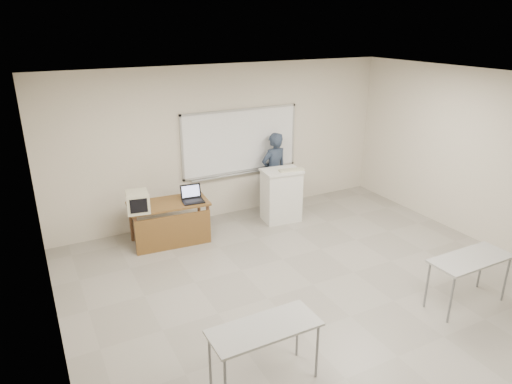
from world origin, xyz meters
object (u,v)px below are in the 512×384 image
whiteboard (241,142)px  laptop (192,198)px  podium (281,195)px  mouse (186,197)px  keyboard (292,170)px  presenter (274,172)px  instructor_desk (171,216)px  crt_monitor (138,202)px

whiteboard → laptop: bearing=-149.6°
podium → mouse: (-1.89, 0.15, 0.24)m
mouse → keyboard: bearing=-20.2°
whiteboard → presenter: whiteboard is taller
keyboard → presenter: (0.00, 0.68, -0.23)m
instructor_desk → podium: 2.25m
presenter → laptop: bearing=8.6°
whiteboard → keyboard: 1.18m
instructor_desk → podium: bearing=4.7°
podium → keyboard: (0.15, -0.12, 0.53)m
crt_monitor → keyboard: 2.95m
podium → mouse: podium is taller
crt_monitor → keyboard: size_ratio=0.84×
mouse → keyboard: 2.08m
whiteboard → laptop: (-1.35, -0.79, -0.67)m
crt_monitor → mouse: crt_monitor is taller
crt_monitor → mouse: 0.93m
mouse → presenter: presenter is taller
mouse → presenter: (2.05, 0.41, 0.05)m
crt_monitor → mouse: size_ratio=4.78×
instructor_desk → crt_monitor: crt_monitor is taller
crt_monitor → mouse: bearing=19.8°
laptop → whiteboard: bearing=36.5°
whiteboard → presenter: 0.95m
podium → laptop: 1.87m
crt_monitor → keyboard: bearing=7.0°
laptop → mouse: 0.18m
presenter → keyboard: bearing=81.9°
keyboard → presenter: size_ratio=0.30×
mouse → laptop: bearing=-87.6°
mouse → podium: bearing=-17.2°
instructor_desk → presenter: bearing=17.9°
podium → instructor_desk: bearing=-173.4°
mouse → presenter: 2.09m
mouse → keyboard: keyboard is taller
crt_monitor → podium: bearing=9.4°
keyboard → podium: bearing=150.6°
laptop → mouse: laptop is taller
whiteboard → laptop: size_ratio=6.74×
laptop → keyboard: bearing=3.3°
keyboard → instructor_desk: bearing=-173.3°
crt_monitor → presenter: bearing=20.2°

